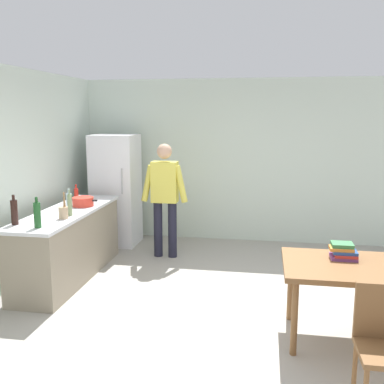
% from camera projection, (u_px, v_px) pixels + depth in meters
% --- Properties ---
extents(ground_plane, '(14.00, 14.00, 0.00)m').
position_uv_depth(ground_plane, '(213.00, 315.00, 4.69)').
color(ground_plane, '#9E998E').
extents(wall_back, '(6.40, 0.12, 2.70)m').
position_uv_depth(wall_back, '(235.00, 161.00, 7.36)').
color(wall_back, silver).
rests_on(wall_back, ground_plane).
extents(kitchen_counter, '(0.64, 2.20, 0.90)m').
position_uv_depth(kitchen_counter, '(69.00, 244.00, 5.72)').
color(kitchen_counter, gray).
rests_on(kitchen_counter, ground_plane).
extents(refrigerator, '(0.70, 0.67, 1.80)m').
position_uv_depth(refrigerator, '(116.00, 190.00, 7.17)').
color(refrigerator, white).
rests_on(refrigerator, ground_plane).
extents(person, '(0.70, 0.22, 1.70)m').
position_uv_depth(person, '(165.00, 193.00, 6.47)').
color(person, '#1E1E2D').
rests_on(person, ground_plane).
extents(dining_table, '(1.40, 0.90, 0.75)m').
position_uv_depth(dining_table, '(360.00, 273.00, 4.05)').
color(dining_table, brown).
rests_on(dining_table, ground_plane).
extents(cooking_pot, '(0.40, 0.28, 0.12)m').
position_uv_depth(cooking_pot, '(83.00, 202.00, 5.90)').
color(cooking_pot, red).
rests_on(cooking_pot, kitchen_counter).
extents(utensil_jar, '(0.11, 0.11, 0.32)m').
position_uv_depth(utensil_jar, '(63.00, 212.00, 5.19)').
color(utensil_jar, tan).
rests_on(utensil_jar, kitchen_counter).
extents(bottle_wine_dark, '(0.08, 0.08, 0.34)m').
position_uv_depth(bottle_wine_dark, '(14.00, 212.00, 4.89)').
color(bottle_wine_dark, black).
rests_on(bottle_wine_dark, kitchen_counter).
extents(bottle_vinegar_tall, '(0.06, 0.06, 0.32)m').
position_uv_depth(bottle_vinegar_tall, '(70.00, 205.00, 5.34)').
color(bottle_vinegar_tall, gray).
rests_on(bottle_vinegar_tall, kitchen_counter).
extents(bottle_sauce_red, '(0.06, 0.06, 0.24)m').
position_uv_depth(bottle_sauce_red, '(76.00, 194.00, 6.24)').
color(bottle_sauce_red, '#B22319').
rests_on(bottle_sauce_red, kitchen_counter).
extents(bottle_wine_green, '(0.08, 0.08, 0.34)m').
position_uv_depth(bottle_wine_green, '(37.00, 215.00, 4.76)').
color(bottle_wine_green, '#1E5123').
rests_on(bottle_wine_green, kitchen_counter).
extents(bottle_water_clear, '(0.07, 0.07, 0.30)m').
position_uv_depth(bottle_water_clear, '(69.00, 202.00, 5.52)').
color(bottle_water_clear, silver).
rests_on(bottle_water_clear, kitchen_counter).
extents(book_stack, '(0.25, 0.22, 0.15)m').
position_uv_depth(book_stack, '(343.00, 252.00, 4.20)').
color(book_stack, '#753D7F').
rests_on(book_stack, dining_table).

